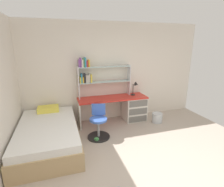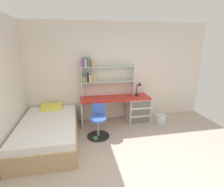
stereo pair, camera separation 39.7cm
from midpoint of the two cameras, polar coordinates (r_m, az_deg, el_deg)
name	(u,v)px [view 1 (the left image)]	position (r m, az deg, el deg)	size (l,w,h in m)	color
ground_plane	(157,187)	(3.09, 10.54, -27.89)	(5.51, 6.51, 0.02)	#B2A393
room_shell	(64,88)	(3.31, -18.67, 1.53)	(5.51, 6.51, 2.68)	silver
desk	(129,107)	(4.99, 3.25, -4.36)	(1.88, 0.57, 0.72)	red
bookshelf_hutch	(96,74)	(4.68, -7.73, 6.16)	(1.42, 0.22, 1.07)	silver
desk_lamp	(136,86)	(4.92, 5.41, 2.28)	(0.20, 0.17, 0.38)	black
swivel_chair	(99,125)	(4.16, -7.16, -10.15)	(0.52, 0.52, 0.77)	black
bed_platform	(48,135)	(4.13, -22.64, -12.33)	(1.23, 2.07, 0.62)	tan
waste_bin	(157,118)	(5.05, 12.27, -7.69)	(0.29, 0.29, 0.26)	silver
toy_block_green_2	(97,140)	(4.11, -7.89, -14.65)	(0.08, 0.08, 0.08)	#479E51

